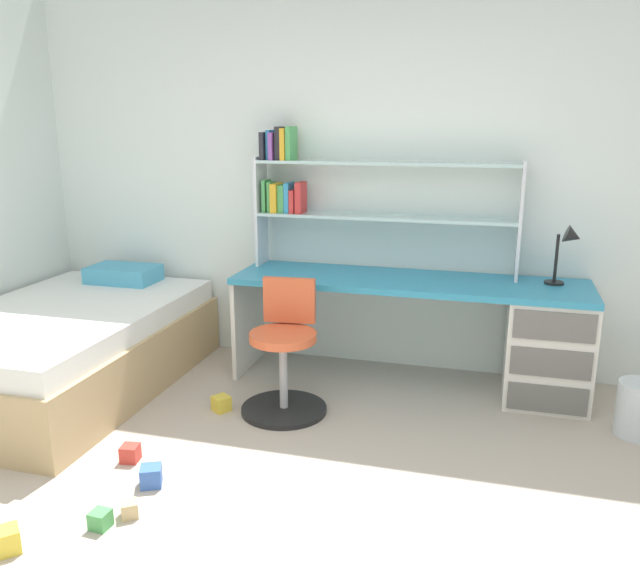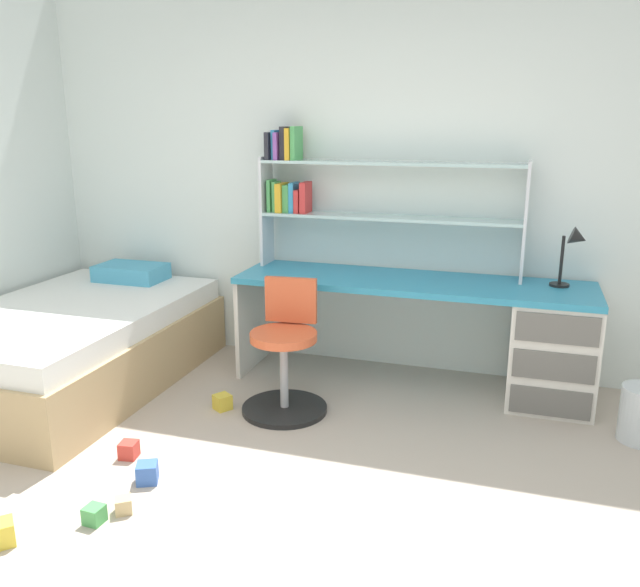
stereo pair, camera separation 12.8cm
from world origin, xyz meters
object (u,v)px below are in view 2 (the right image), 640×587
object	(u,v)px
bookshelf_hutch	(348,188)
toy_block_green_1	(94,515)
toy_block_blue_4	(147,473)
toy_block_yellow_5	(1,533)
toy_block_yellow_2	(222,402)
toy_block_natural_0	(123,505)
swivel_chair	(285,361)
desk_lamp	(574,248)
desk	(508,334)
toy_block_red_3	(129,450)
bed_platform	(72,345)

from	to	relation	value
bookshelf_hutch	toy_block_green_1	xyz separation A→B (m)	(-0.56, -2.15, -1.24)
toy_block_blue_4	toy_block_yellow_5	world-z (taller)	toy_block_yellow_5
toy_block_yellow_2	toy_block_yellow_5	size ratio (longest dim) A/B	0.91
toy_block_green_1	toy_block_yellow_5	world-z (taller)	toy_block_yellow_5
toy_block_natural_0	toy_block_blue_4	size ratio (longest dim) A/B	0.74
toy_block_natural_0	toy_block_yellow_2	xyz separation A→B (m)	(-0.05, 1.12, 0.01)
swivel_chair	toy_block_yellow_2	bearing A→B (deg)	-161.85
toy_block_yellow_5	toy_block_yellow_2	bearing A→B (deg)	78.31
desk_lamp	toy_block_yellow_2	xyz separation A→B (m)	(-1.98, -0.82, -0.93)
toy_block_blue_4	desk	bearing A→B (deg)	44.59
desk	toy_block_red_3	xyz separation A→B (m)	(-1.85, -1.42, -0.37)
swivel_chair	toy_block_blue_4	bearing A→B (deg)	-109.90
bookshelf_hutch	toy_block_green_1	world-z (taller)	bookshelf_hutch
toy_block_blue_4	toy_block_yellow_5	xyz separation A→B (m)	(-0.32, -0.61, 0.00)
desk	toy_block_yellow_2	world-z (taller)	desk
toy_block_natural_0	toy_block_yellow_5	bearing A→B (deg)	-135.38
swivel_chair	toy_block_green_1	size ratio (longest dim) A/B	9.96
toy_block_green_1	swivel_chair	bearing A→B (deg)	73.58
toy_block_blue_4	swivel_chair	bearing A→B (deg)	70.10
desk_lamp	toy_block_yellow_5	size ratio (longest dim) A/B	3.72
toy_block_blue_4	bookshelf_hutch	bearing A→B (deg)	73.84
desk_lamp	toy_block_natural_0	xyz separation A→B (m)	(-1.93, -1.94, -0.94)
desk	toy_block_blue_4	bearing A→B (deg)	-135.41
desk	toy_block_yellow_2	size ratio (longest dim) A/B	24.51
desk	toy_block_natural_0	bearing A→B (deg)	-130.54
desk	desk_lamp	world-z (taller)	desk_lamp
bookshelf_hutch	desk_lamp	size ratio (longest dim) A/B	4.62
bookshelf_hutch	toy_block_blue_4	bearing A→B (deg)	-106.16
swivel_chair	toy_block_green_1	bearing A→B (deg)	-106.42
toy_block_yellow_2	desk	bearing A→B (deg)	24.28
toy_block_green_1	toy_block_yellow_5	size ratio (longest dim) A/B	0.78
bookshelf_hutch	toy_block_yellow_5	bearing A→B (deg)	-109.24
desk_lamp	toy_block_green_1	distance (m)	3.01
swivel_chair	bed_platform	size ratio (longest dim) A/B	0.40
bed_platform	toy_block_natural_0	size ratio (longest dim) A/B	27.11
toy_block_natural_0	desk	bearing A→B (deg)	49.46
toy_block_yellow_2	toy_block_red_3	xyz separation A→B (m)	(-0.21, -0.68, -0.00)
bookshelf_hutch	toy_block_yellow_5	size ratio (longest dim) A/B	17.19
swivel_chair	toy_block_blue_4	world-z (taller)	swivel_chair
desk_lamp	toy_block_yellow_5	world-z (taller)	desk_lamp
bed_platform	toy_block_green_1	size ratio (longest dim) A/B	24.79
desk	toy_block_yellow_2	xyz separation A→B (m)	(-1.64, -0.74, -0.37)
swivel_chair	bed_platform	distance (m)	1.50
desk	toy_block_green_1	world-z (taller)	desk
desk	toy_block_yellow_5	distance (m)	2.96
toy_block_natural_0	toy_block_red_3	size ratio (longest dim) A/B	0.83
desk	toy_block_green_1	xyz separation A→B (m)	(-1.67, -1.96, -0.37)
bookshelf_hutch	swivel_chair	size ratio (longest dim) A/B	2.22
bookshelf_hutch	toy_block_green_1	bearing A→B (deg)	-104.56
toy_block_red_3	toy_block_natural_0	bearing A→B (deg)	-59.11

